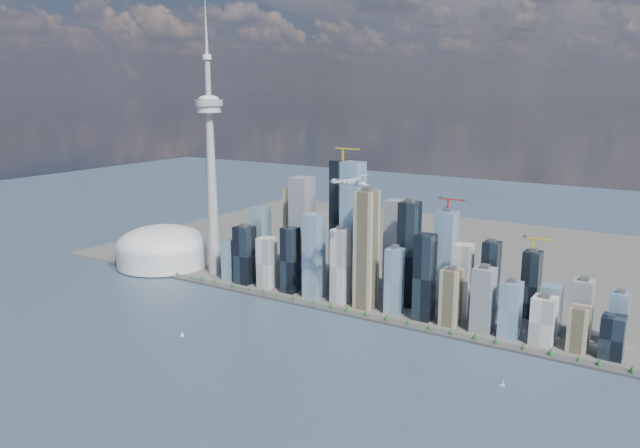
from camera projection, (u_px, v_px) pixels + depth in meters
The scene contains 10 objects.
ground at pixel (229, 358), 901.53m from camera, with size 4000.00×4000.00×0.00m, color #2D3A4E.
seawall at pixel (320, 307), 1108.24m from camera, with size 1100.00×22.00×4.00m, color #383838.
land at pixel (421, 252), 1481.18m from camera, with size 1400.00×900.00×3.00m, color #4C4C47.
shoreline_trees at pixel (320, 303), 1106.80m from camera, with size 960.53×7.20×8.80m.
skyscraper_cluster at pixel (374, 256), 1131.80m from camera, with size 736.00×142.00×271.33m.
needle_tower at pixel (211, 162), 1263.94m from camera, with size 56.00×56.00×550.50m.
dome_stadium at pixel (163, 248), 1369.82m from camera, with size 200.00×200.00×86.00m.
airplane at pixel (349, 182), 957.82m from camera, with size 75.20×66.81×18.38m.
sailboat_west at pixel (182, 335), 980.72m from camera, with size 7.21×3.99×10.15m.
sailboat_east at pixel (503, 384), 816.92m from camera, with size 7.82×2.95×10.79m.
Camera 1 is at (557.11, -642.09, 381.35)m, focal length 35.00 mm.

